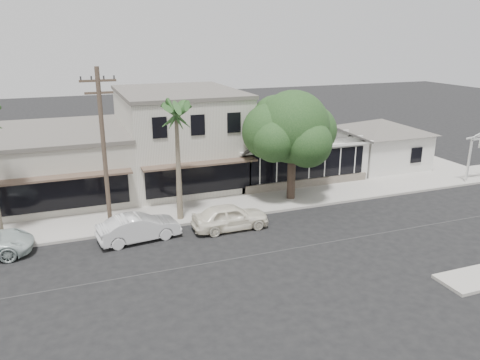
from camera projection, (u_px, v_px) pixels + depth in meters
name	position (u px, v px, depth m)	size (l,w,h in m)	color
ground	(301.00, 247.00, 24.13)	(140.00, 140.00, 0.00)	black
sidewalk_north	(126.00, 220.00, 27.43)	(90.00, 3.50, 0.15)	#9E9991
corner_shop	(284.00, 141.00, 36.18)	(10.40, 8.60, 5.10)	white
side_cottage	(379.00, 149.00, 38.42)	(6.00, 6.00, 3.00)	white
row_building_near	(180.00, 138.00, 34.21)	(8.00, 10.00, 6.50)	beige
row_building_midnear	(50.00, 165.00, 31.50)	(10.00, 10.00, 4.20)	beige
utility_pole	(104.00, 149.00, 24.31)	(1.80, 0.24, 9.00)	brown
car_0	(230.00, 217.00, 26.19)	(1.73, 4.31, 1.47)	white
car_1	(139.00, 228.00, 24.76)	(1.51, 4.32, 1.42)	silver
shade_tree	(291.00, 129.00, 29.77)	(6.52, 5.89, 7.23)	#413027
palm_east	(176.00, 113.00, 25.68)	(2.94, 2.94, 7.47)	#726651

